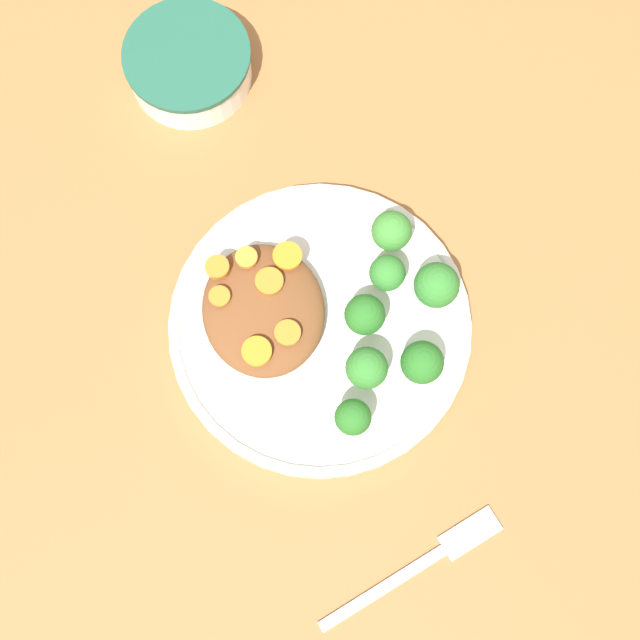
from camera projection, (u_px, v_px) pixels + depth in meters
ground_plane at (320, 329)px, 0.84m from camera, size 4.00×4.00×0.00m
plate at (320, 326)px, 0.82m from camera, size 0.28×0.28×0.02m
dip_bowl at (188, 63)px, 0.88m from camera, size 0.13×0.13×0.04m
stew_mound at (263, 310)px, 0.81m from camera, size 0.13×0.11×0.03m
broccoli_floret_0 at (367, 369)px, 0.77m from camera, size 0.04×0.04×0.05m
broccoli_floret_1 at (422, 363)px, 0.78m from camera, size 0.04×0.04×0.05m
broccoli_floret_2 at (387, 274)px, 0.80m from camera, size 0.03×0.03×0.05m
broccoli_floret_3 at (365, 316)px, 0.79m from camera, size 0.04×0.04×0.05m
broccoli_floret_4 at (436, 286)px, 0.79m from camera, size 0.04×0.04×0.06m
broccoli_floret_5 at (391, 232)px, 0.81m from camera, size 0.04×0.04×0.05m
broccoli_floret_6 at (353, 418)px, 0.77m from camera, size 0.03×0.03×0.05m
carrot_slice_0 at (269, 281)px, 0.80m from camera, size 0.03×0.03×0.01m
carrot_slice_1 at (288, 333)px, 0.78m from camera, size 0.02×0.02×0.00m
carrot_slice_2 at (247, 258)px, 0.80m from camera, size 0.02×0.02×0.01m
carrot_slice_3 at (220, 296)px, 0.79m from camera, size 0.02×0.02×0.00m
carrot_slice_4 at (257, 351)px, 0.78m from camera, size 0.03×0.03×0.01m
carrot_slice_5 at (287, 256)px, 0.80m from camera, size 0.03×0.03×0.00m
carrot_slice_6 at (217, 267)px, 0.80m from camera, size 0.02×0.02×0.01m
fork at (428, 560)px, 0.78m from camera, size 0.08×0.18×0.01m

